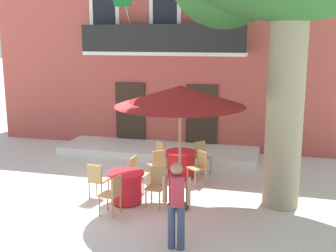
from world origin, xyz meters
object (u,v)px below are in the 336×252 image
Objects in this scene: cafe_chair_near_tree_2 at (163,154)px; pedestrian_near_entrance at (176,201)px; cafe_chair_near_tree_3 at (157,163)px; cafe_chair_middle_3 at (97,179)px; cafe_chair_middle_0 at (113,192)px; cafe_table_near_tree at (181,164)px; cafe_table_middle at (126,187)px; cafe_chair_near_tree_1 at (201,155)px; cafe_umbrella at (180,96)px; cafe_chair_middle_2 at (137,172)px; cafe_chair_middle_1 at (157,184)px; cafe_chair_near_tree_0 at (199,165)px.

pedestrian_near_entrance is (1.50, -4.50, 0.42)m from cafe_chair_near_tree_2.
cafe_chair_near_tree_3 is 1.93m from cafe_chair_middle_3.
cafe_chair_near_tree_2 is 3.36m from cafe_chair_middle_0.
cafe_table_near_tree is 0.95× the size of cafe_chair_near_tree_2.
cafe_table_near_tree is at bearing -34.10° from cafe_chair_near_tree_2.
cafe_table_near_tree is at bearing 69.50° from cafe_table_middle.
cafe_chair_middle_3 is 3.13m from pedestrian_near_entrance.
cafe_chair_near_tree_1 is at bearing 94.88° from pedestrian_near_entrance.
pedestrian_near_entrance is at bearing -71.57° from cafe_chair_near_tree_2.
cafe_umbrella reaches higher than cafe_table_near_tree.
cafe_chair_middle_1 is at bearing -45.25° from cafe_chair_middle_2.
pedestrian_near_entrance reaches higher than cafe_chair_near_tree_3.
cafe_chair_near_tree_2 is 1.00× the size of cafe_chair_near_tree_3.
cafe_chair_near_tree_1 is 1.00× the size of cafe_chair_middle_2.
cafe_chair_middle_1 is at bearing -179.45° from cafe_umbrella.
cafe_chair_near_tree_1 and cafe_chair_middle_3 have the same top height.
cafe_umbrella is (1.30, 0.00, 2.22)m from cafe_table_middle.
cafe_chair_near_tree_3 reaches higher than cafe_table_near_tree.
cafe_chair_near_tree_1 is at bearing 78.97° from cafe_chair_middle_1.
cafe_chair_near_tree_0 is 1.05× the size of cafe_table_middle.
cafe_chair_near_tree_1 and cafe_chair_middle_2 have the same top height.
cafe_chair_near_tree_0 is at bearing 34.60° from cafe_chair_middle_2.
cafe_chair_near_tree_3 is at bearing 82.22° from cafe_chair_middle_0.
cafe_chair_near_tree_0 is at bearing 50.61° from cafe_table_middle.
cafe_chair_middle_0 and cafe_chair_middle_3 have the same top height.
cafe_table_near_tree is 0.30× the size of cafe_umbrella.
cafe_chair_near_tree_2 is (-1.10, -0.16, 0.00)m from cafe_chair_near_tree_1.
cafe_chair_near_tree_3 is (-1.13, -0.09, 0.00)m from cafe_chair_near_tree_0.
cafe_chair_near_tree_0 reaches higher than cafe_table_near_tree.
cafe_chair_middle_1 is at bearing -74.15° from cafe_chair_near_tree_3.
cafe_chair_middle_2 is at bearing 89.55° from cafe_table_middle.
cafe_chair_middle_2 is at bearing -119.58° from cafe_table_near_tree.
cafe_chair_middle_3 is at bearing 133.18° from cafe_chair_middle_0.
cafe_chair_middle_2 is 1.00× the size of cafe_chair_middle_3.
cafe_chair_near_tree_1 and cafe_chair_middle_0 have the same top height.
cafe_chair_near_tree_0 is 1.00× the size of cafe_chair_near_tree_1.
cafe_chair_near_tree_1 is 1.00× the size of cafe_chair_middle_0.
cafe_chair_near_tree_0 is 2.24m from cafe_table_middle.
cafe_chair_middle_1 is 1.06m from cafe_chair_middle_2.
cafe_chair_near_tree_2 is 0.97m from cafe_chair_near_tree_3.
cafe_table_near_tree is 1.64m from cafe_chair_middle_2.
cafe_chair_middle_2 is (-1.29, -2.01, 0.00)m from cafe_chair_near_tree_1.
cafe_chair_middle_1 and cafe_chair_middle_2 have the same top height.
cafe_chair_middle_1 is at bearing 116.23° from pedestrian_near_entrance.
cafe_chair_near_tree_1 is at bearing 48.25° from cafe_chair_near_tree_3.
pedestrian_near_entrance reaches higher than cafe_table_middle.
cafe_chair_middle_2 is 0.31× the size of cafe_umbrella.
cafe_chair_near_tree_1 and cafe_chair_near_tree_2 have the same top height.
cafe_chair_near_tree_3 is 3.83m from pedestrian_near_entrance.
cafe_table_near_tree is 0.77m from cafe_chair_near_tree_0.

